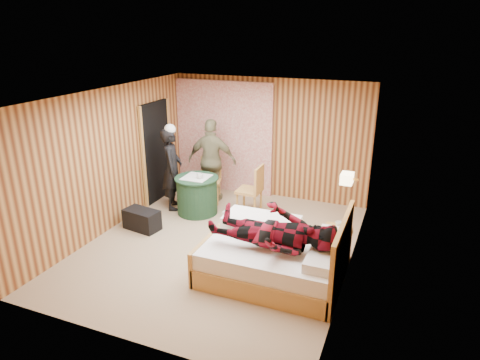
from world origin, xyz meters
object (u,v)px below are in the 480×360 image
at_px(chair_far, 211,176).
at_px(man_on_bed, 273,222).
at_px(round_table, 197,195).
at_px(duffel_bag, 142,220).
at_px(man_at_table, 212,161).
at_px(woman_standing, 172,169).
at_px(chair_near, 253,187).
at_px(wall_lamp, 347,178).
at_px(bed, 276,256).
at_px(nightstand, 335,247).

distance_m(chair_far, man_on_bed, 3.28).
relative_size(round_table, duffel_bag, 1.30).
bearing_deg(man_at_table, woman_standing, 41.58).
xyz_separation_m(chair_near, duffel_bag, (-1.63, -1.36, -0.39)).
height_order(wall_lamp, chair_near, wall_lamp).
relative_size(man_at_table, man_on_bed, 0.97).
bearing_deg(chair_far, man_on_bed, -66.47).
distance_m(wall_lamp, woman_standing, 3.54).
bearing_deg(wall_lamp, man_at_table, 155.72).
xyz_separation_m(bed, man_at_table, (-2.09, 2.26, 0.56)).
relative_size(wall_lamp, bed, 0.13).
xyz_separation_m(duffel_bag, man_at_table, (0.59, 1.72, 0.68)).
height_order(bed, round_table, bed).
height_order(wall_lamp, man_at_table, man_at_table).
bearing_deg(man_on_bed, chair_far, 131.12).
bearing_deg(chair_near, chair_far, -106.56).
distance_m(bed, chair_far, 3.08).
relative_size(wall_lamp, chair_far, 0.28).
height_order(chair_near, duffel_bag, chair_near).
bearing_deg(chair_far, chair_near, -34.37).
height_order(chair_near, man_at_table, man_at_table).
xyz_separation_m(bed, man_on_bed, (0.02, -0.23, 0.65)).
bearing_deg(duffel_bag, chair_far, 80.49).
height_order(bed, chair_far, bed).
bearing_deg(wall_lamp, round_table, 168.24).
height_order(round_table, man_on_bed, man_on_bed).
distance_m(man_at_table, man_on_bed, 3.27).
xyz_separation_m(woman_standing, man_on_bed, (2.67, -1.84, 0.14)).
relative_size(bed, man_on_bed, 1.12).
bearing_deg(bed, round_table, 143.26).
height_order(bed, chair_near, bed).
bearing_deg(chair_far, bed, -64.01).
height_order(bed, duffel_bag, bed).
bearing_deg(nightstand, woman_standing, 164.17).
height_order(round_table, woman_standing, woman_standing).
xyz_separation_m(round_table, man_on_bed, (2.12, -1.79, 0.58)).
distance_m(chair_far, chair_near, 1.11).
distance_m(duffel_bag, man_on_bed, 2.92).
relative_size(bed, duffel_bag, 3.06).
distance_m(round_table, woman_standing, 0.71).
bearing_deg(man_on_bed, man_at_table, 130.35).
relative_size(chair_near, woman_standing, 0.60).
xyz_separation_m(nightstand, duffel_bag, (-3.44, -0.10, -0.11)).
bearing_deg(round_table, bed, -36.74).
distance_m(bed, man_at_table, 3.13).
bearing_deg(round_table, chair_far, 92.14).
distance_m(nightstand, man_at_table, 3.32).
relative_size(round_table, woman_standing, 0.51).
bearing_deg(woman_standing, nightstand, -128.17).
relative_size(wall_lamp, round_table, 0.31).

